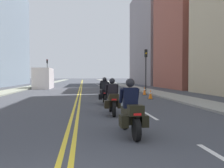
{
  "coord_description": "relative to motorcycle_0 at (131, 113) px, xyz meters",
  "views": [
    {
      "loc": [
        0.36,
        -2.9,
        1.72
      ],
      "look_at": [
        2.03,
        11.98,
        1.25
      ],
      "focal_mm": 41.26,
      "sensor_mm": 36.0,
      "label": 1
    }
  ],
  "objects": [
    {
      "name": "motorcycle_0",
      "position": [
        0.0,
        0.0,
        0.0
      ],
      "size": [
        0.78,
        2.2,
        1.65
      ],
      "rotation": [
        0.0,
        0.0,
        0.04
      ],
      "color": "black",
      "rests_on": "ground"
    },
    {
      "name": "centreline_yellow_outer",
      "position": [
        -1.61,
        43.63,
        -0.65
      ],
      "size": [
        0.12,
        132.0,
        0.01
      ],
      "primitive_type": "cube",
      "color": "yellow",
      "rests_on": "ground"
    },
    {
      "name": "lane_dashes_white",
      "position": [
        1.52,
        24.63,
        -0.65
      ],
      "size": [
        0.14,
        56.4,
        0.01
      ],
      "color": "silver",
      "rests_on": "ground"
    },
    {
      "name": "building_right_1",
      "position": [
        14.85,
        27.69,
        8.46
      ],
      "size": [
        9.64,
        12.48,
        18.23
      ],
      "color": "brown",
      "rests_on": "ground"
    },
    {
      "name": "traffic_light_far",
      "position": [
        -8.61,
        45.99,
        2.85
      ],
      "size": [
        0.28,
        0.38,
        5.1
      ],
      "color": "black",
      "rests_on": "ground"
    },
    {
      "name": "traffic_cone_1",
      "position": [
        3.62,
        11.4,
        -0.29
      ],
      "size": [
        0.38,
        0.38,
        0.73
      ],
      "color": "black",
      "rests_on": "ground"
    },
    {
      "name": "building_right_2",
      "position": [
        13.93,
        45.54,
        9.04
      ],
      "size": [
        7.8,
        19.89,
        19.38
      ],
      "color": "gray",
      "rests_on": "ground"
    },
    {
      "name": "motorcycle_2",
      "position": [
        -0.06,
        8.34,
        -0.0
      ],
      "size": [
        0.77,
        2.22,
        1.64
      ],
      "rotation": [
        0.0,
        0.0,
        -0.03
      ],
      "color": "black",
      "rests_on": "ground"
    },
    {
      "name": "ground_plane",
      "position": [
        -1.73,
        43.63,
        -0.65
      ],
      "size": [
        264.0,
        264.0,
        0.0
      ],
      "primitive_type": "plane",
      "color": "#3D3F46"
    },
    {
      "name": "parked_truck",
      "position": [
        -6.81,
        29.5,
        0.62
      ],
      "size": [
        2.2,
        6.5,
        2.8
      ],
      "color": "silver",
      "rests_on": "ground"
    },
    {
      "name": "sidewalk_left",
      "position": [
        -9.31,
        43.63,
        -0.59
      ],
      "size": [
        2.21,
        144.0,
        0.12
      ],
      "primitive_type": "cube",
      "color": "gray",
      "rests_on": "ground"
    },
    {
      "name": "motorcycle_3",
      "position": [
        0.3,
        13.09,
        0.01
      ],
      "size": [
        0.78,
        2.2,
        1.64
      ],
      "rotation": [
        0.0,
        0.0,
        0.04
      ],
      "color": "black",
      "rests_on": "ground"
    },
    {
      "name": "motorcycle_1",
      "position": [
        -0.08,
        4.05,
        0.01
      ],
      "size": [
        0.77,
        2.26,
        1.63
      ],
      "rotation": [
        0.0,
        0.0,
        -0.02
      ],
      "color": "black",
      "rests_on": "ground"
    },
    {
      "name": "sidewalk_right",
      "position": [
        5.86,
        43.63,
        -0.59
      ],
      "size": [
        2.21,
        144.0,
        0.12
      ],
      "primitive_type": "cube",
      "color": "gray",
      "rests_on": "ground"
    },
    {
      "name": "traffic_light_near",
      "position": [
        5.16,
        19.1,
        2.46
      ],
      "size": [
        0.28,
        0.38,
        4.49
      ],
      "color": "black",
      "rests_on": "ground"
    },
    {
      "name": "centreline_yellow_inner",
      "position": [
        -1.85,
        43.63,
        -0.65
      ],
      "size": [
        0.12,
        132.0,
        0.01
      ],
      "primitive_type": "cube",
      "color": "yellow",
      "rests_on": "ground"
    },
    {
      "name": "traffic_cone_0",
      "position": [
        4.15,
        15.49,
        -0.27
      ],
      "size": [
        0.37,
        0.37,
        0.78
      ],
      "color": "black",
      "rests_on": "ground"
    }
  ]
}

